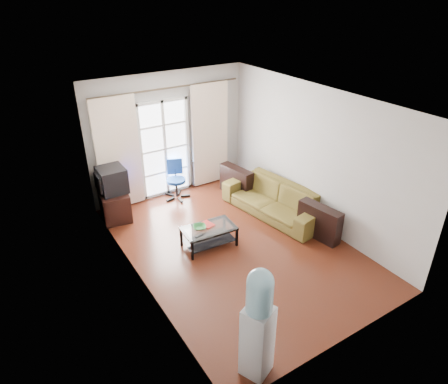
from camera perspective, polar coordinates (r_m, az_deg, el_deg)
The scene contains 20 objects.
floor at distance 7.40m, azimuth 1.56°, elevation -7.63°, with size 5.20×5.20×0.00m, color #552414.
ceiling at distance 6.23m, azimuth 1.88°, elevation 13.01°, with size 5.20×5.20×0.00m, color white.
wall_back at distance 8.81m, azimuth -7.83°, elevation 8.10°, with size 3.60×0.02×2.70m, color #B3AFAA.
wall_front at distance 5.08m, azimuth 18.45°, elevation -9.31°, with size 3.60×0.02×2.70m, color #B3AFAA.
wall_left at distance 6.00m, azimuth -12.75°, elevation -2.30°, with size 0.02×5.20×2.70m, color #B3AFAA.
wall_right at distance 7.77m, azimuth 12.86°, elevation 4.87°, with size 0.02×5.20×2.70m, color #B3AFAA.
french_door at distance 8.80m, azimuth -8.44°, elevation 6.12°, with size 1.16×0.06×2.15m.
curtain_rod at distance 8.43m, azimuth -7.99°, elevation 14.50°, with size 0.04×0.04×3.30m, color #4C3F2D.
curtain_left at distance 8.37m, azimuth -14.87°, elevation 5.22°, with size 0.90×0.07×2.35m, color #FFE8CD.
curtain_right at distance 9.17m, azimuth -2.02°, elevation 8.14°, with size 0.90×0.07×2.35m, color #FFE8CD.
radiator at distance 9.44m, azimuth -2.78°, elevation 3.04°, with size 0.64×0.12×0.64m, color gray.
sofa at distance 8.26m, azimuth 7.15°, elevation -1.07°, with size 1.23×2.36×0.66m, color brown.
coffee_table at distance 7.26m, azimuth -2.16°, elevation -6.04°, with size 0.98×0.60×0.39m.
bowl at distance 7.15m, azimuth -3.53°, elevation -5.04°, with size 0.30×0.30×0.06m, color #328A4C.
book at distance 7.20m, azimuth -2.98°, elevation -4.93°, with size 0.23×0.28×0.02m, color #A72A14.
remote at distance 6.97m, azimuth -3.57°, elevation -6.20°, with size 0.16×0.04×0.02m, color black.
tv_stand at distance 8.39m, azimuth -15.34°, elevation -1.70°, with size 0.53×0.79×0.58m, color black.
crt_tv at distance 8.16m, azimuth -15.85°, elevation 1.66°, with size 0.56×0.55×0.50m.
task_chair at distance 8.92m, azimuth -6.82°, elevation 0.74°, with size 0.76×0.76×0.86m.
water_cooler at distance 4.85m, azimuth 4.92°, elevation -18.01°, with size 0.42×0.42×1.57m.
Camera 1 is at (-3.38, -4.98, 4.30)m, focal length 32.00 mm.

